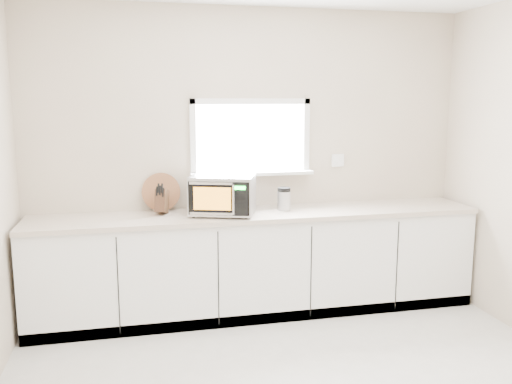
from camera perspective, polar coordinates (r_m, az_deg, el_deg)
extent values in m
cube|color=beige|center=(4.97, -0.61, 3.47)|extent=(4.00, 0.02, 2.70)
cube|color=white|center=(4.93, -0.58, 5.76)|extent=(1.00, 0.02, 0.60)
cube|color=white|center=(4.90, -0.41, 1.97)|extent=(1.12, 0.16, 0.03)
cube|color=white|center=(4.91, -0.55, 9.53)|extent=(1.10, 0.04, 0.05)
cube|color=white|center=(4.95, -0.53, 1.99)|extent=(1.10, 0.04, 0.05)
cube|color=white|center=(4.84, -6.66, 5.61)|extent=(0.05, 0.04, 0.70)
cube|color=white|center=(5.06, 5.31, 5.81)|extent=(0.05, 0.04, 0.70)
cube|color=white|center=(5.21, 8.61, 3.32)|extent=(0.12, 0.01, 0.12)
cube|color=white|center=(4.87, 0.17, -7.63)|extent=(3.92, 0.60, 0.88)
cube|color=beige|center=(4.74, 0.20, -2.35)|extent=(3.92, 0.64, 0.04)
cylinder|color=black|center=(4.54, -6.56, -2.59)|extent=(0.03, 0.03, 0.02)
cylinder|color=black|center=(4.84, -5.72, -1.80)|extent=(0.03, 0.03, 0.02)
cylinder|color=black|center=(4.46, -1.04, -2.75)|extent=(0.03, 0.03, 0.02)
cylinder|color=black|center=(4.77, -0.54, -1.93)|extent=(0.03, 0.03, 0.02)
cube|color=#B8BBC0|center=(4.62, -3.50, -0.25)|extent=(0.63, 0.55, 0.31)
cube|color=black|center=(4.42, -3.96, -0.71)|extent=(0.48, 0.18, 0.28)
cube|color=#FFA226|center=(4.42, -4.64, -0.71)|extent=(0.29, 0.11, 0.19)
cylinder|color=silver|center=(4.37, -2.40, -0.81)|extent=(0.02, 0.02, 0.25)
cube|color=black|center=(4.39, -1.68, -0.77)|extent=(0.12, 0.05, 0.27)
cube|color=#19FF33|center=(4.36, -1.69, 0.43)|extent=(0.08, 0.03, 0.03)
cube|color=silver|center=(4.59, -3.52, 1.73)|extent=(0.63, 0.55, 0.01)
cube|color=#482E19|center=(4.70, -9.89, -0.95)|extent=(0.14, 0.21, 0.23)
cube|color=black|center=(4.65, -10.38, 0.07)|extent=(0.02, 0.04, 0.08)
cube|color=black|center=(4.64, -10.07, 0.18)|extent=(0.02, 0.04, 0.08)
cube|color=black|center=(4.63, -9.74, -0.04)|extent=(0.02, 0.04, 0.08)
cube|color=black|center=(4.64, -10.23, 0.40)|extent=(0.02, 0.04, 0.08)
cube|color=black|center=(4.63, -9.86, 0.39)|extent=(0.02, 0.04, 0.08)
cylinder|color=brown|center=(4.84, -9.97, 0.01)|extent=(0.34, 0.08, 0.34)
cylinder|color=#B8BBC0|center=(4.82, 2.96, -0.92)|extent=(0.14, 0.14, 0.17)
cylinder|color=black|center=(4.80, 2.97, 0.29)|extent=(0.14, 0.14, 0.04)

